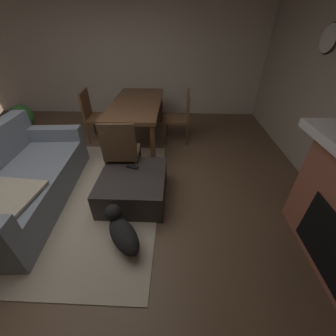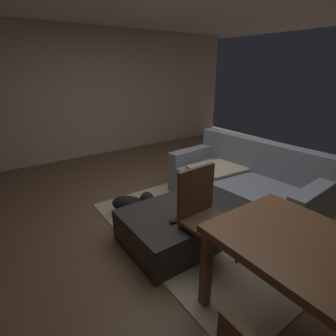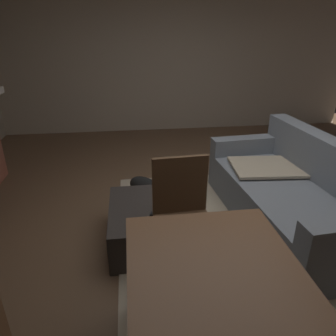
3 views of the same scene
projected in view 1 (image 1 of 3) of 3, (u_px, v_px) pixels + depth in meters
floor at (81, 204)px, 2.63m from camera, size 8.10×8.10×0.00m
wall_right_window_side at (125, 57)px, 4.65m from camera, size 0.12×6.77×2.54m
area_rug at (86, 195)px, 2.77m from camera, size 2.60×2.00×0.01m
couch at (18, 182)px, 2.51m from camera, size 2.06×1.09×0.86m
ottoman_coffee_table at (134, 186)px, 2.64m from camera, size 0.86×0.81×0.36m
tv_remote at (132, 167)px, 2.67m from camera, size 0.10×0.17×0.02m
dining_table at (137, 106)px, 3.73m from camera, size 1.86×0.87×0.74m
dining_chair_west at (121, 149)px, 2.74m from camera, size 0.46×0.46×0.93m
dining_chair_north at (93, 113)px, 3.84m from camera, size 0.47×0.47×0.93m
dining_chair_south at (182, 114)px, 3.79m from camera, size 0.45×0.45×0.93m
potted_plant at (22, 117)px, 4.10m from camera, size 0.42×0.42×0.61m
small_dog at (122, 231)px, 2.07m from camera, size 0.54×0.49×0.33m
wall_clock at (329, 38)px, 2.58m from camera, size 0.35×0.03×0.35m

